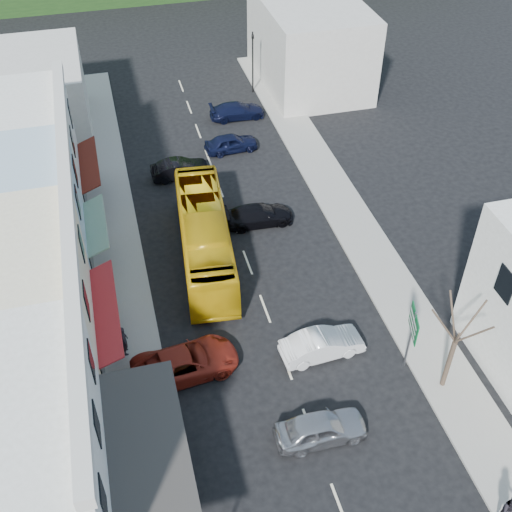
% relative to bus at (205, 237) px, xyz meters
% --- Properties ---
extents(ground, '(120.00, 120.00, 0.00)m').
position_rel_bus_xyz_m(ground, '(2.33, -9.12, -1.55)').
color(ground, black).
rests_on(ground, ground).
extents(sidewalk_left, '(3.00, 52.00, 0.15)m').
position_rel_bus_xyz_m(sidewalk_left, '(-5.17, 0.88, -1.48)').
color(sidewalk_left, gray).
rests_on(sidewalk_left, ground).
extents(sidewalk_right, '(3.00, 52.00, 0.15)m').
position_rel_bus_xyz_m(sidewalk_right, '(9.83, 0.88, -1.48)').
color(sidewalk_right, gray).
rests_on(sidewalk_right, ground).
extents(shopfront_row, '(8.25, 30.00, 8.00)m').
position_rel_bus_xyz_m(shopfront_row, '(-10.16, -4.12, 2.45)').
color(shopfront_row, beige).
rests_on(shopfront_row, ground).
extents(distant_block_left, '(8.00, 10.00, 6.00)m').
position_rel_bus_xyz_m(distant_block_left, '(-9.67, 17.88, 1.45)').
color(distant_block_left, '#B7B2A8').
rests_on(distant_block_left, ground).
extents(distant_block_right, '(8.00, 12.00, 7.00)m').
position_rel_bus_xyz_m(distant_block_right, '(13.33, 20.88, 1.95)').
color(distant_block_right, '#B7B2A8').
rests_on(distant_block_right, ground).
extents(bus, '(3.61, 11.79, 3.10)m').
position_rel_bus_xyz_m(bus, '(0.00, 0.00, 0.00)').
color(bus, gold).
rests_on(bus, ground).
extents(car_silver, '(4.41, 1.81, 1.40)m').
position_rel_bus_xyz_m(car_silver, '(2.62, -13.69, -0.85)').
color(car_silver, '#A7A7AC').
rests_on(car_silver, ground).
extents(car_white, '(4.52, 2.11, 1.40)m').
position_rel_bus_xyz_m(car_white, '(4.30, -8.99, -0.85)').
color(car_white, silver).
rests_on(car_white, ground).
extents(car_red, '(4.79, 2.42, 1.40)m').
position_rel_bus_xyz_m(car_red, '(-2.67, -8.40, -0.85)').
color(car_red, maroon).
rests_on(car_red, ground).
extents(car_black_near, '(4.54, 1.94, 1.40)m').
position_rel_bus_xyz_m(car_black_near, '(3.94, 2.42, -0.85)').
color(car_black_near, black).
rests_on(car_black_near, ground).
extents(car_navy_mid, '(4.52, 2.10, 1.40)m').
position_rel_bus_xyz_m(car_navy_mid, '(4.21, 11.40, -0.85)').
color(car_navy_mid, black).
rests_on(car_navy_mid, ground).
extents(car_black_far, '(4.48, 2.00, 1.40)m').
position_rel_bus_xyz_m(car_black_far, '(-0.05, 8.93, -0.85)').
color(car_black_far, black).
rests_on(car_black_far, ground).
extents(car_navy_far, '(4.51, 1.87, 1.40)m').
position_rel_bus_xyz_m(car_navy_far, '(5.79, 16.15, -0.85)').
color(car_navy_far, black).
rests_on(car_navy_far, ground).
extents(pedestrian_left, '(0.43, 0.62, 1.70)m').
position_rel_bus_xyz_m(pedestrian_left, '(-5.48, -6.46, -0.55)').
color(pedestrian_left, black).
rests_on(pedestrian_left, sidewalk_left).
extents(pedestrian_right, '(0.81, 0.67, 1.70)m').
position_rel_bus_xyz_m(pedestrian_right, '(8.63, -19.52, -0.55)').
color(pedestrian_right, black).
rests_on(pedestrian_right, sidewalk_right).
extents(direction_sign, '(1.10, 1.85, 3.89)m').
position_rel_bus_xyz_m(direction_sign, '(8.13, -10.78, 0.39)').
color(direction_sign, '#095525').
rests_on(direction_sign, ground).
extents(street_tree, '(2.17, 2.17, 6.55)m').
position_rel_bus_xyz_m(street_tree, '(9.39, -12.44, 1.73)').
color(street_tree, '#3D2F25').
rests_on(street_tree, ground).
extents(traffic_signal, '(0.94, 1.26, 5.28)m').
position_rel_bus_xyz_m(traffic_signal, '(8.13, 20.19, 1.09)').
color(traffic_signal, black).
rests_on(traffic_signal, ground).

